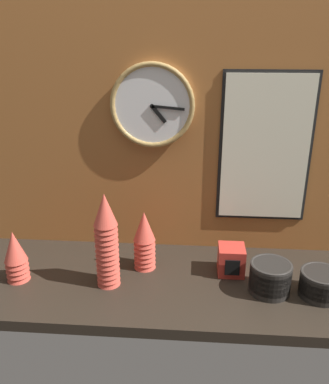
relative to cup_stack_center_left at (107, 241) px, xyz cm
name	(u,v)px	position (x,y,z in cm)	size (l,w,h in cm)	color
ground_plane	(176,283)	(24.02, 5.27, -19.48)	(160.00, 56.00, 4.00)	black
wall_tiled_back	(181,122)	(24.02, 31.77, 35.02)	(160.00, 3.00, 105.00)	#A3602D
cup_stack_center_left	(107,241)	(0.00, 0.00, 0.00)	(8.29, 8.29, 34.97)	#DB4C3D
cup_stack_center	(144,240)	(11.59, 12.02, -5.86)	(8.29, 8.29, 23.25)	#DB4C3D
cup_stack_far_left	(16,256)	(-33.56, 0.24, -7.81)	(8.29, 8.29, 19.34)	#DB4C3D
bowl_stack_right	(270,277)	(56.76, -0.23, -11.64)	(14.41, 14.41, 11.11)	black
bowl_stack_far_right	(321,283)	(73.65, -1.40, -12.58)	(14.41, 14.41, 9.24)	black
wall_clock	(152,106)	(13.32, 28.73, 41.56)	(31.77, 2.70, 31.77)	white
menu_board	(265,149)	(56.22, 29.62, 25.62)	(34.93, 1.32, 58.18)	black
napkin_dispenser	(231,260)	(44.22, 10.73, -12.10)	(9.69, 10.16, 10.77)	red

